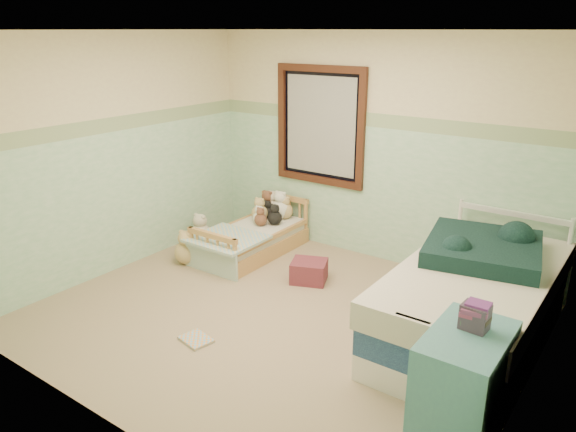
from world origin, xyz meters
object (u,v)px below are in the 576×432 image
Objects in this scene: red_pillow at (309,271)px; floor_book at (196,340)px; twin_bed_frame at (470,329)px; plush_floor_cream at (201,234)px; toddler_bed_frame at (252,246)px; dresser at (463,385)px; plush_floor_tan at (186,253)px.

red_pillow reaches higher than floor_book.
red_pillow reaches higher than twin_bed_frame.
plush_floor_cream is 0.12× the size of twin_bed_frame.
dresser is (3.03, -1.59, 0.28)m from toddler_bed_frame.
plush_floor_tan is 1.67m from floor_book.
floor_book is (-1.87, -1.36, -0.10)m from twin_bed_frame.
plush_floor_cream is at bearing 176.86° from red_pillow.
dresser is at bearing -27.71° from toddler_bed_frame.
toddler_bed_frame is 0.78m from plush_floor_tan.
plush_floor_cream is 0.36× the size of dresser.
toddler_bed_frame is 5.25× the size of plush_floor_tan.
plush_floor_tan is at bearing -61.56° from plush_floor_cream.
twin_bed_frame is at bearing -8.83° from toddler_bed_frame.
toddler_bed_frame is 2.75m from twin_bed_frame.
plush_floor_tan reaches higher than toddler_bed_frame.
plush_floor_tan is 3.55m from dresser.
dresser reaches higher than red_pillow.
plush_floor_cream reaches higher than toddler_bed_frame.
dresser is 2.77× the size of floor_book.
plush_floor_tan is at bearing -120.84° from toddler_bed_frame.
plush_floor_cream is 1.00× the size of plush_floor_tan.
plush_floor_tan is 3.12m from twin_bed_frame.
dresser reaches higher than floor_book.
plush_floor_tan is 0.12× the size of twin_bed_frame.
toddler_bed_frame reaches higher than floor_book.
toddler_bed_frame is 5.22× the size of floor_book.
red_pillow is (1.65, -0.09, -0.02)m from plush_floor_cream.
dresser reaches higher than twin_bed_frame.
plush_floor_cream is 1.65m from red_pillow.
red_pillow is at bearing -3.14° from plush_floor_cream.
floor_book is (0.84, -1.78, -0.08)m from toddler_bed_frame.
toddler_bed_frame is 1.97m from floor_book.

